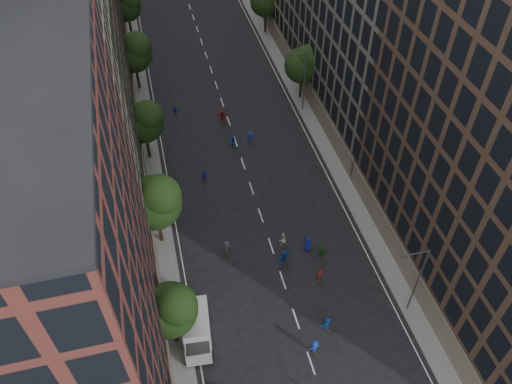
# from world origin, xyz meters

# --- Properties ---
(ground) EXTENTS (240.00, 240.00, 0.00)m
(ground) POSITION_xyz_m (0.00, 40.00, 0.00)
(ground) COLOR black
(ground) RESTS_ON ground
(sidewalk_left) EXTENTS (4.00, 105.00, 0.15)m
(sidewalk_left) POSITION_xyz_m (-12.00, 47.50, 0.07)
(sidewalk_left) COLOR slate
(sidewalk_left) RESTS_ON ground
(sidewalk_right) EXTENTS (4.00, 105.00, 0.15)m
(sidewalk_right) POSITION_xyz_m (12.00, 47.50, 0.07)
(sidewalk_right) COLOR slate
(sidewalk_right) RESTS_ON ground
(bldg_left_a) EXTENTS (14.00, 22.00, 30.00)m
(bldg_left_a) POSITION_xyz_m (-19.00, 11.00, 15.00)
(bldg_left_a) COLOR brown
(bldg_left_a) RESTS_ON ground
(bldg_left_b) EXTENTS (14.00, 26.00, 34.00)m
(bldg_left_b) POSITION_xyz_m (-19.00, 35.00, 17.00)
(bldg_left_b) COLOR #7F7053
(bldg_left_b) RESTS_ON ground
(tree_left_1) EXTENTS (4.80, 4.80, 8.21)m
(tree_left_1) POSITION_xyz_m (-11.02, 13.86, 5.55)
(tree_left_1) COLOR black
(tree_left_1) RESTS_ON ground
(tree_left_2) EXTENTS (5.60, 5.60, 9.45)m
(tree_left_2) POSITION_xyz_m (-10.99, 25.83, 6.36)
(tree_left_2) COLOR black
(tree_left_2) RESTS_ON ground
(tree_left_3) EXTENTS (5.00, 5.00, 8.58)m
(tree_left_3) POSITION_xyz_m (-11.02, 39.85, 5.82)
(tree_left_3) COLOR black
(tree_left_3) RESTS_ON ground
(tree_left_4) EXTENTS (5.40, 5.40, 9.08)m
(tree_left_4) POSITION_xyz_m (-11.00, 55.84, 6.10)
(tree_left_4) COLOR black
(tree_left_4) RESTS_ON ground
(tree_left_5) EXTENTS (4.80, 4.80, 8.33)m
(tree_left_5) POSITION_xyz_m (-11.02, 71.86, 5.68)
(tree_left_5) COLOR black
(tree_left_5) RESTS_ON ground
(tree_right_a) EXTENTS (5.00, 5.00, 8.39)m
(tree_right_a) POSITION_xyz_m (11.38, 47.85, 5.63)
(tree_right_a) COLOR black
(tree_right_a) RESTS_ON ground
(streetlamp_near) EXTENTS (2.64, 0.22, 9.06)m
(streetlamp_near) POSITION_xyz_m (10.37, 12.00, 5.17)
(streetlamp_near) COLOR #595B60
(streetlamp_near) RESTS_ON ground
(streetlamp_far) EXTENTS (2.64, 0.22, 9.06)m
(streetlamp_far) POSITION_xyz_m (10.37, 45.00, 5.17)
(streetlamp_far) COLOR #595B60
(streetlamp_far) RESTS_ON ground
(cargo_van) EXTENTS (3.01, 5.63, 2.89)m
(cargo_van) POSITION_xyz_m (-9.29, 13.78, 1.52)
(cargo_van) COLOR #BBBBBD
(cargo_van) RESTS_ON ground
(skater_3) EXTENTS (1.17, 0.80, 1.68)m
(skater_3) POSITION_xyz_m (0.56, 9.96, 0.84)
(skater_3) COLOR #163CB2
(skater_3) RESTS_ON ground
(skater_5) EXTENTS (1.59, 1.07, 1.65)m
(skater_5) POSITION_xyz_m (2.39, 11.86, 0.82)
(skater_5) COLOR blue
(skater_5) RESTS_ON ground
(skater_7) EXTENTS (0.63, 0.44, 1.64)m
(skater_7) POSITION_xyz_m (3.52, 17.16, 0.82)
(skater_7) COLOR maroon
(skater_7) RESTS_ON ground
(skater_8) EXTENTS (1.00, 0.85, 1.79)m
(skater_8) POSITION_xyz_m (1.17, 22.32, 0.90)
(skater_8) COLOR silver
(skater_8) RESTS_ON ground
(skater_9) EXTENTS (1.15, 0.77, 1.65)m
(skater_9) POSITION_xyz_m (-4.76, 22.78, 0.83)
(skater_9) COLOR #434449
(skater_9) RESTS_ON ground
(skater_10) EXTENTS (1.15, 0.81, 1.81)m
(skater_10) POSITION_xyz_m (4.63, 19.61, 0.91)
(skater_10) COLOR #1D611E
(skater_10) RESTS_ON ground
(skater_11) EXTENTS (1.85, 1.24, 1.91)m
(skater_11) POSITION_xyz_m (0.63, 19.97, 0.96)
(skater_11) COLOR #133F9C
(skater_11) RESTS_ON ground
(skater_12) EXTENTS (1.05, 0.87, 1.84)m
(skater_12) POSITION_xyz_m (3.59, 21.14, 0.92)
(skater_12) COLOR #121E94
(skater_12) RESTS_ON ground
(skater_13) EXTENTS (0.66, 0.52, 1.60)m
(skater_13) POSITION_xyz_m (-5.18, 34.05, 0.80)
(skater_13) COLOR #181295
(skater_13) RESTS_ON ground
(skater_14) EXTENTS (0.97, 0.81, 1.78)m
(skater_14) POSITION_xyz_m (-0.58, 39.28, 0.89)
(skater_14) COLOR #122C98
(skater_14) RESTS_ON ground
(skater_15) EXTENTS (1.14, 0.91, 1.55)m
(skater_15) POSITION_xyz_m (1.86, 39.78, 0.77)
(skater_15) COLOR #142FA9
(skater_15) RESTS_ON ground
(skater_16) EXTENTS (1.05, 0.66, 1.66)m
(skater_16) POSITION_xyz_m (-6.84, 47.79, 0.83)
(skater_16) COLOR #1530AF
(skater_16) RESTS_ON ground
(skater_17) EXTENTS (1.84, 0.99, 1.90)m
(skater_17) POSITION_xyz_m (-0.78, 44.86, 0.95)
(skater_17) COLOR #A71B21
(skater_17) RESTS_ON ground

